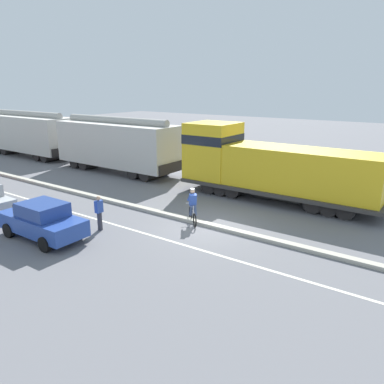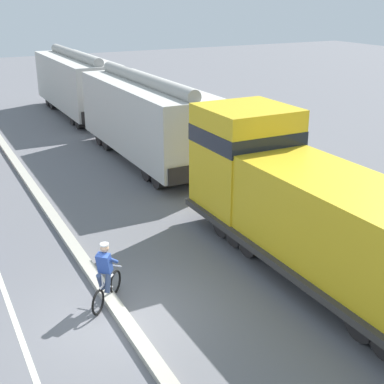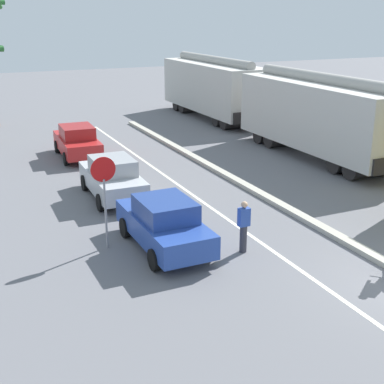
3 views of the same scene
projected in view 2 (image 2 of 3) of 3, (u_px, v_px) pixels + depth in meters
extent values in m
plane|color=slate|center=(121.00, 317.00, 13.41)|extent=(120.00, 120.00, 0.00)
cube|color=#B2AD9E|center=(60.00, 227.00, 18.37)|extent=(0.36, 36.00, 0.16)
cube|color=gold|center=(349.00, 229.00, 13.85)|extent=(2.70, 9.86, 2.40)
cube|color=gold|center=(245.00, 159.00, 17.81)|extent=(2.80, 2.80, 3.50)
cube|color=black|center=(246.00, 136.00, 17.53)|extent=(2.83, 2.83, 0.56)
cube|color=#383533|center=(329.00, 260.00, 14.77)|extent=(3.10, 11.60, 0.20)
cylinder|color=#4C4947|center=(329.00, 265.00, 14.82)|extent=(1.10, 3.00, 1.10)
cylinder|color=black|center=(250.00, 217.00, 18.15)|extent=(2.40, 1.00, 1.00)
cylinder|color=black|center=(263.00, 225.00, 17.49)|extent=(2.40, 1.00, 1.00)
cylinder|color=black|center=(278.00, 234.00, 16.82)|extent=(2.40, 1.00, 1.00)
cube|color=beige|center=(146.00, 117.00, 25.06)|extent=(2.90, 10.40, 3.10)
cylinder|color=#A19F99|center=(145.00, 80.00, 24.46)|extent=(0.60, 9.88, 0.60)
cube|color=black|center=(110.00, 120.00, 29.85)|extent=(2.61, 0.10, 0.70)
cube|color=black|center=(198.00, 173.00, 21.12)|extent=(2.61, 0.10, 0.70)
cylinder|color=black|center=(120.00, 134.00, 28.80)|extent=(2.46, 0.90, 0.90)
cylinder|color=black|center=(127.00, 139.00, 27.88)|extent=(2.46, 0.90, 0.90)
cylinder|color=black|center=(171.00, 167.00, 23.44)|extent=(2.46, 0.90, 0.90)
cylinder|color=black|center=(182.00, 174.00, 22.52)|extent=(2.46, 0.90, 0.90)
cube|color=beige|center=(77.00, 82.00, 34.71)|extent=(2.90, 10.40, 3.10)
cylinder|color=#A19F98|center=(75.00, 55.00, 34.10)|extent=(0.60, 9.88, 0.60)
cube|color=black|center=(58.00, 88.00, 39.49)|extent=(2.61, 0.10, 0.70)
cube|color=black|center=(104.00, 116.00, 30.76)|extent=(2.61, 0.10, 0.70)
cylinder|color=black|center=(64.00, 99.00, 38.44)|extent=(2.46, 0.90, 0.90)
cylinder|color=black|center=(68.00, 101.00, 37.53)|extent=(2.46, 0.90, 0.90)
cylinder|color=black|center=(91.00, 116.00, 33.08)|extent=(2.46, 0.90, 0.90)
cylinder|color=black|center=(96.00, 119.00, 32.17)|extent=(2.46, 0.90, 0.90)
torus|color=black|center=(115.00, 282.00, 14.40)|extent=(0.50, 0.52, 0.66)
torus|color=black|center=(98.00, 302.00, 13.45)|extent=(0.50, 0.52, 0.66)
cylinder|color=silver|center=(106.00, 282.00, 13.82)|extent=(0.58, 0.60, 0.05)
cylinder|color=silver|center=(108.00, 286.00, 13.97)|extent=(0.37, 0.38, 0.36)
cylinder|color=silver|center=(102.00, 281.00, 13.57)|extent=(0.04, 0.04, 0.30)
cylinder|color=silver|center=(113.00, 265.00, 14.13)|extent=(0.37, 0.36, 0.04)
cylinder|color=#38476B|center=(101.00, 282.00, 13.72)|extent=(0.31, 0.31, 0.52)
cylinder|color=#38476B|center=(108.00, 283.00, 13.67)|extent=(0.28, 0.29, 0.52)
cube|color=#2D4CA5|center=(104.00, 263.00, 13.57)|extent=(0.47, 0.47, 0.57)
sphere|color=tan|center=(105.00, 248.00, 13.50)|extent=(0.22, 0.22, 0.22)
cylinder|color=white|center=(104.00, 245.00, 13.46)|extent=(0.22, 0.22, 0.05)
cylinder|color=#2D4CA5|center=(102.00, 259.00, 13.80)|extent=(0.38, 0.39, 0.36)
cylinder|color=#2D4CA5|center=(113.00, 260.00, 13.71)|extent=(0.38, 0.39, 0.36)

